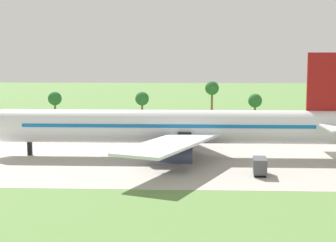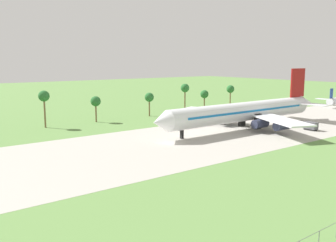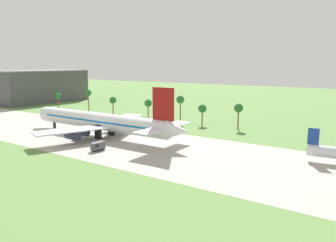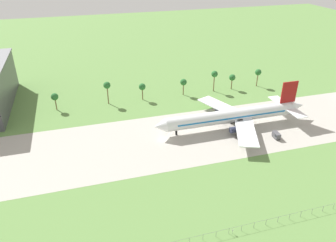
{
  "view_description": "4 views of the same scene",
  "coord_description": "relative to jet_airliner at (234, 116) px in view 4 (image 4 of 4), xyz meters",
  "views": [
    {
      "loc": [
        36.31,
        -90.08,
        17.61
      ],
      "look_at": [
        32.06,
        2.42,
        6.52
      ],
      "focal_mm": 55.0,
      "sensor_mm": 36.0,
      "label": 1
    },
    {
      "loc": [
        -59.09,
        -76.88,
        21.86
      ],
      "look_at": [
        1.56,
        2.42,
        5.52
      ],
      "focal_mm": 40.0,
      "sensor_mm": 36.0,
      "label": 2
    },
    {
      "loc": [
        118.61,
        -79.94,
        26.08
      ],
      "look_at": [
        62.56,
        2.42,
        8.55
      ],
      "focal_mm": 35.0,
      "sensor_mm": 36.0,
      "label": 3
    },
    {
      "loc": [
        -31.79,
        -114.85,
        73.03
      ],
      "look_at": [
        3.45,
        5.0,
        6.0
      ],
      "focal_mm": 35.0,
      "sensor_mm": 36.0,
      "label": 4
    }
  ],
  "objects": [
    {
      "name": "ground_plane",
      "position": [
        -33.74,
        -2.42,
        -5.47
      ],
      "size": [
        600.0,
        600.0,
        0.0
      ],
      "primitive_type": "plane",
      "color": "#5B8442"
    },
    {
      "name": "perimeter_fence",
      "position": [
        -33.74,
        -57.42,
        -4.02
      ],
      "size": [
        80.1,
        0.1,
        2.1
      ],
      "color": "slate",
      "rests_on": "ground_plane"
    },
    {
      "name": "jet_airliner",
      "position": [
        0.0,
        0.0,
        0.0
      ],
      "size": [
        73.41,
        51.29,
        18.84
      ],
      "color": "white",
      "rests_on": "ground_plane"
    },
    {
      "name": "no_stopping_sign",
      "position": [
        -28.74,
        -57.73,
        -4.42
      ],
      "size": [
        0.44,
        0.08,
        1.68
      ],
      "color": "gray",
      "rests_on": "ground_plane"
    },
    {
      "name": "taxiway_strip",
      "position": [
        -33.74,
        -2.42,
        -5.46
      ],
      "size": [
        320.0,
        44.0,
        0.02
      ],
      "color": "#A8A399",
      "rests_on": "ground_plane"
    },
    {
      "name": "baggage_tug",
      "position": [
        13.06,
        -14.8,
        -4.05
      ],
      "size": [
        2.36,
        4.46,
        2.65
      ],
      "color": "black",
      "rests_on": "ground_plane"
    },
    {
      "name": "palm_tree_row",
      "position": [
        -15.8,
        40.63,
        2.66
      ],
      "size": [
        116.48,
        3.6,
        12.15
      ],
      "color": "brown",
      "rests_on": "ground_plane"
    }
  ]
}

